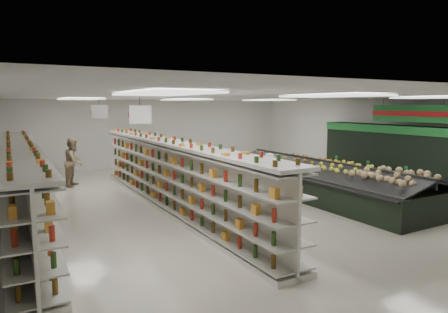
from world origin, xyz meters
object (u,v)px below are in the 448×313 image
shopper_main (267,181)px  gondola_left (22,186)px  gondola_center (171,178)px  produce_island (324,179)px  soda_endcap (163,157)px  shopper_background (74,162)px

shopper_main → gondola_left: bearing=-38.0°
gondola_left → gondola_center: size_ratio=1.00×
produce_island → soda_endcap: bearing=114.0°
gondola_center → shopper_main: size_ratio=6.94×
gondola_left → shopper_main: (6.13, -2.22, -0.08)m
soda_endcap → shopper_main: 7.30m
gondola_left → gondola_center: (3.76, -0.82, 0.00)m
gondola_center → produce_island: 5.09m
soda_endcap → produce_island: bearing=-66.0°
gondola_left → shopper_background: bearing=65.6°
gondola_left → produce_island: bearing=-9.9°
gondola_left → shopper_background: size_ratio=6.27×
produce_island → shopper_background: bearing=140.3°
gondola_left → shopper_main: size_ratio=6.93×
soda_endcap → shopper_background: (-3.85, -1.09, 0.19)m
produce_island → shopper_background: size_ratio=4.42×
gondola_left → gondola_center: 3.85m
soda_endcap → shopper_background: shopper_background is taller
shopper_main → shopper_background: size_ratio=0.91×
gondola_center → gondola_left: bearing=167.8°
gondola_center → soda_endcap: size_ratio=7.78×
produce_island → shopper_main: 2.70m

